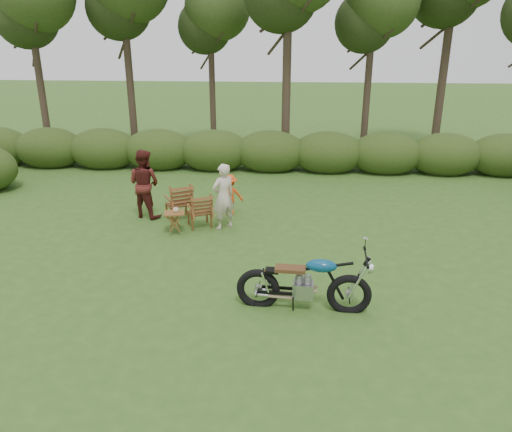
# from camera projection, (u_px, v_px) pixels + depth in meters

# --- Properties ---
(ground) EXTENTS (80.00, 80.00, 0.00)m
(ground) POSITION_uv_depth(u_px,v_px,m) (249.00, 297.00, 9.33)
(ground) COLOR #2D501A
(ground) RESTS_ON ground
(tree_line) EXTENTS (22.52, 11.62, 8.14)m
(tree_line) POSITION_uv_depth(u_px,v_px,m) (287.00, 56.00, 17.04)
(tree_line) COLOR #32251B
(tree_line) RESTS_ON ground
(motorcycle) EXTENTS (2.30, 1.00, 1.29)m
(motorcycle) POSITION_uv_depth(u_px,v_px,m) (302.00, 308.00, 8.96)
(motorcycle) COLOR #0D71B0
(motorcycle) RESTS_ON ground
(lawn_chair_right) EXTENTS (0.81, 0.81, 0.89)m
(lawn_chair_right) POSITION_uv_depth(u_px,v_px,m) (200.00, 226.00, 12.63)
(lawn_chair_right) COLOR brown
(lawn_chair_right) RESTS_ON ground
(lawn_chair_left) EXTENTS (0.92, 0.92, 0.98)m
(lawn_chair_left) POSITION_uv_depth(u_px,v_px,m) (179.00, 219.00, 13.14)
(lawn_chair_left) COLOR brown
(lawn_chair_left) RESTS_ON ground
(side_table) EXTENTS (0.59, 0.53, 0.52)m
(side_table) POSITION_uv_depth(u_px,v_px,m) (175.00, 222.00, 12.18)
(side_table) COLOR #5A3816
(side_table) RESTS_ON ground
(cup) EXTENTS (0.18, 0.18, 0.11)m
(cup) POSITION_uv_depth(u_px,v_px,m) (176.00, 210.00, 12.09)
(cup) COLOR beige
(cup) RESTS_ON side_table
(adult_a) EXTENTS (0.72, 0.69, 1.67)m
(adult_a) POSITION_uv_depth(u_px,v_px,m) (224.00, 228.00, 12.52)
(adult_a) COLOR beige
(adult_a) RESTS_ON ground
(adult_b) EXTENTS (1.07, 0.96, 1.81)m
(adult_b) POSITION_uv_depth(u_px,v_px,m) (147.00, 216.00, 13.33)
(adult_b) COLOR #4E1A16
(adult_b) RESTS_ON ground
(child) EXTENTS (0.79, 0.55, 1.11)m
(child) POSITION_uv_depth(u_px,v_px,m) (230.00, 215.00, 13.44)
(child) COLOR #E94815
(child) RESTS_ON ground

